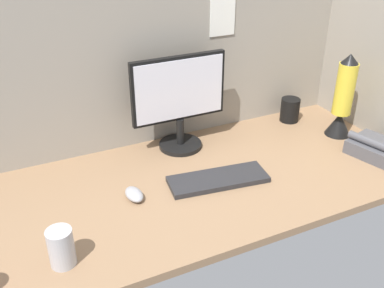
% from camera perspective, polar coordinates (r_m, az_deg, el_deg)
% --- Properties ---
extents(ground_plane, '(1.80, 0.80, 0.03)m').
position_cam_1_polar(ground_plane, '(1.69, 0.82, -4.72)').
color(ground_plane, '#8C6B4C').
extents(cubicle_wall_back, '(1.80, 0.06, 0.79)m').
position_cam_1_polar(cubicle_wall_back, '(1.82, -4.39, 12.12)').
color(cubicle_wall_back, gray).
rests_on(cubicle_wall_back, ground_plane).
extents(monitor, '(0.40, 0.18, 0.39)m').
position_cam_1_polar(monitor, '(1.79, -1.67, 5.82)').
color(monitor, black).
rests_on(monitor, ground_plane).
extents(keyboard, '(0.38, 0.18, 0.02)m').
position_cam_1_polar(keyboard, '(1.65, 3.39, -4.57)').
color(keyboard, '#262628').
rests_on(keyboard, ground_plane).
extents(mouse, '(0.06, 0.10, 0.03)m').
position_cam_1_polar(mouse, '(1.57, -7.47, -6.46)').
color(mouse, '#99999E').
rests_on(mouse, ground_plane).
extents(mug_steel, '(0.07, 0.07, 0.12)m').
position_cam_1_polar(mug_steel, '(1.33, -16.53, -12.68)').
color(mug_steel, '#B2B2B7').
rests_on(mug_steel, ground_plane).
extents(mug_black_travel, '(0.09, 0.09, 0.11)m').
position_cam_1_polar(mug_black_travel, '(2.13, 12.52, 4.32)').
color(mug_black_travel, black).
rests_on(mug_black_travel, ground_plane).
extents(lava_lamp, '(0.11, 0.11, 0.37)m').
position_cam_1_polar(lava_lamp, '(2.02, 18.86, 5.14)').
color(lava_lamp, black).
rests_on(lava_lamp, ground_plane).
extents(desk_phone, '(0.21, 0.23, 0.09)m').
position_cam_1_polar(desk_phone, '(1.95, 22.51, -0.45)').
color(desk_phone, '#4C4C51').
rests_on(desk_phone, ground_plane).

